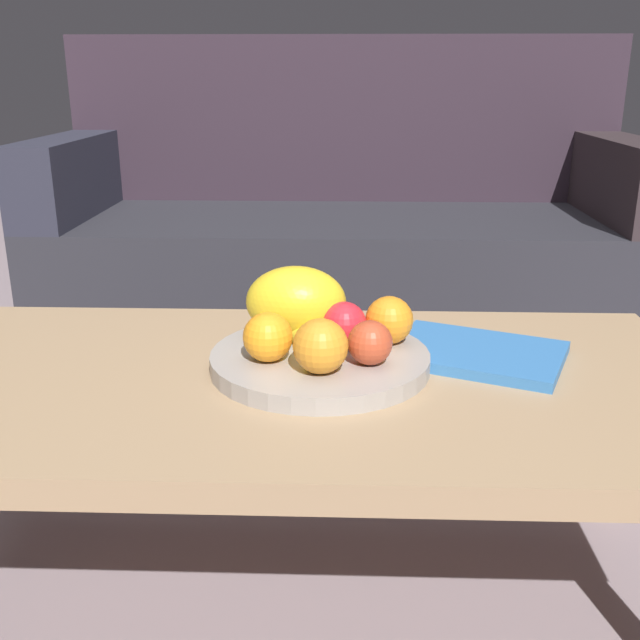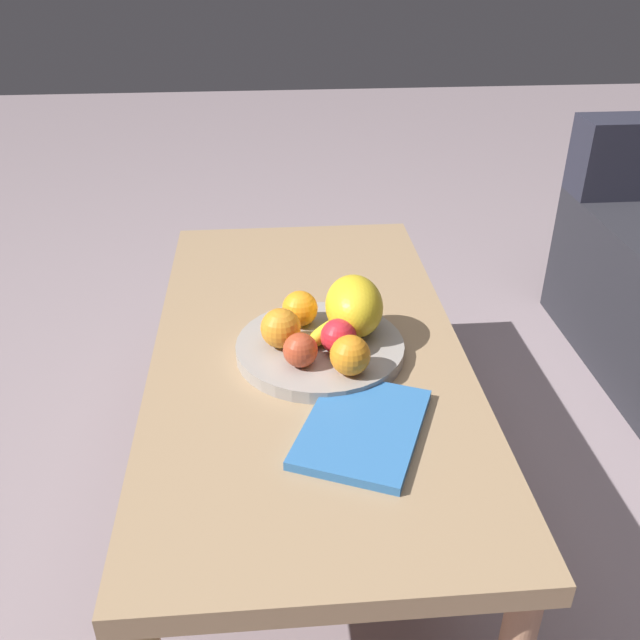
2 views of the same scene
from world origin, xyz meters
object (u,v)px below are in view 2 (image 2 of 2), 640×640
at_px(orange_front, 300,309).
at_px(coffee_table, 308,363).
at_px(orange_right, 350,355).
at_px(banana_bunch, 336,327).
at_px(melon_large_front, 354,306).
at_px(orange_left, 281,328).
at_px(apple_left, 300,350).
at_px(magazine, 362,428).
at_px(apple_front, 339,337).
at_px(fruit_bowl, 320,348).

bearing_deg(orange_front, coffee_table, 16.90).
bearing_deg(orange_right, banana_bunch, -173.66).
height_order(melon_large_front, orange_left, melon_large_front).
relative_size(coffee_table, apple_left, 18.74).
xyz_separation_m(orange_left, magazine, (0.23, 0.12, -0.05)).
bearing_deg(banana_bunch, orange_right, 6.34).
relative_size(melon_large_front, apple_front, 2.28).
bearing_deg(apple_front, orange_left, -106.69).
bearing_deg(banana_bunch, fruit_bowl, -67.32).
distance_m(melon_large_front, apple_front, 0.09).
bearing_deg(magazine, orange_left, -129.36).
relative_size(fruit_bowl, apple_front, 4.78).
xyz_separation_m(coffee_table, apple_front, (0.07, 0.05, 0.10)).
bearing_deg(magazine, orange_right, -155.09).
bearing_deg(orange_right, fruit_bowl, -156.39).
distance_m(orange_left, banana_bunch, 0.11).
xyz_separation_m(fruit_bowl, magazine, (0.24, 0.05, -0.00)).
distance_m(melon_large_front, magazine, 0.29).
relative_size(fruit_bowl, banana_bunch, 1.87).
relative_size(banana_bunch, magazine, 0.68).
bearing_deg(melon_large_front, orange_front, -108.00).
xyz_separation_m(coffee_table, fruit_bowl, (0.03, 0.02, 0.05)).
xyz_separation_m(orange_right, magazine, (0.13, 0.00, -0.05)).
bearing_deg(apple_left, orange_left, -154.37).
xyz_separation_m(orange_left, apple_left, (0.07, 0.03, -0.01)).
bearing_deg(fruit_bowl, orange_right, 23.61).
xyz_separation_m(melon_large_front, orange_left, (0.04, -0.14, -0.02)).
bearing_deg(coffee_table, fruit_bowl, 33.71).
relative_size(orange_left, magazine, 0.30).
xyz_separation_m(fruit_bowl, apple_front, (0.03, 0.03, 0.05)).
bearing_deg(magazine, apple_front, -152.04).
bearing_deg(fruit_bowl, melon_large_front, 119.58).
relative_size(coffee_table, fruit_bowl, 3.69).
relative_size(orange_front, apple_left, 1.12).
bearing_deg(magazine, melon_large_front, -161.18).
bearing_deg(magazine, coffee_table, -142.42).
distance_m(orange_front, orange_left, 0.09).
bearing_deg(fruit_bowl, apple_left, -30.07).
bearing_deg(melon_large_front, orange_right, -9.70).
relative_size(melon_large_front, orange_left, 2.02).
distance_m(orange_left, orange_right, 0.15).
height_order(orange_front, apple_front, orange_front).
distance_m(apple_front, apple_left, 0.08).
bearing_deg(apple_front, magazine, 5.18).
bearing_deg(coffee_table, apple_front, 38.30).
xyz_separation_m(banana_bunch, magazine, (0.25, 0.02, -0.04)).
xyz_separation_m(coffee_table, banana_bunch, (0.02, 0.05, 0.09)).
bearing_deg(orange_front, apple_front, 31.24).
bearing_deg(apple_left, orange_right, 70.12).
bearing_deg(orange_left, orange_right, 50.12).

